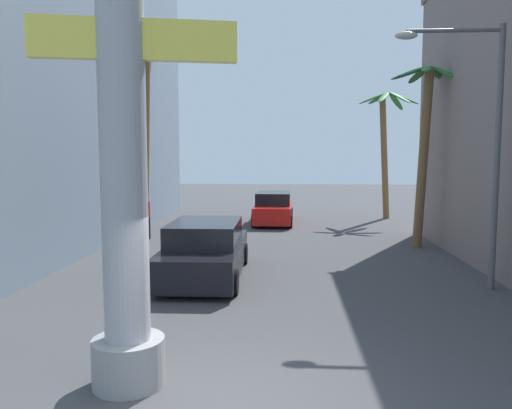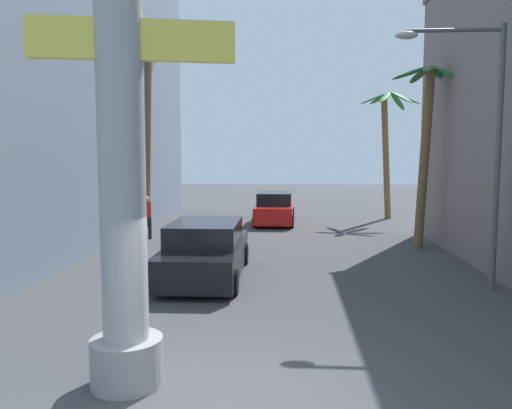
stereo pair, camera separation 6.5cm
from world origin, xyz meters
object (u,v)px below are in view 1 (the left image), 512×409
Objects in this scene: car_lead at (205,251)px; pedestrian_far_left at (146,214)px; palm_tree_mid_right at (425,129)px; neon_sign_pole at (121,52)px; car_far at (273,209)px; palm_tree_far_right at (386,136)px; palm_tree_far_left at (144,116)px; street_lamp at (480,129)px.

pedestrian_far_left is at bearing 118.98° from car_lead.
palm_tree_mid_right is (7.23, 5.00, 3.61)m from car_lead.
car_far is at bearing 84.72° from neon_sign_pole.
palm_tree_far_right reaches higher than car_lead.
palm_tree_far_left is (-4.49, 9.98, 4.53)m from car_lead.
neon_sign_pole is at bearing -140.59° from street_lamp.
car_lead is at bearing 89.48° from neon_sign_pole.
neon_sign_pole is 1.96× the size of car_lead.
neon_sign_pole is at bearing -122.17° from palm_tree_mid_right.
car_lead is 0.75× the size of palm_tree_far_right.
palm_tree_far_left is at bearing 136.91° from street_lamp.
palm_tree_far_left reaches higher than pedestrian_far_left.
palm_tree_mid_right is (0.22, 5.78, 0.32)m from street_lamp.
neon_sign_pole is at bearing -90.52° from car_lead.
car_far is 0.71× the size of palm_tree_mid_right.
palm_tree_mid_right reaches higher than pedestrian_far_left.
palm_tree_far_left is at bearing 114.23° from car_lead.
palm_tree_far_left is at bearing 104.98° from neon_sign_pole.
street_lamp is at bearing 39.41° from neon_sign_pole.
pedestrian_far_left is at bearing 104.78° from neon_sign_pole.
neon_sign_pole is 18.47m from car_far.
car_lead is 11.85m from palm_tree_far_left.
palm_tree_mid_right is 0.98× the size of palm_tree_far_right.
palm_tree_far_left reaches higher than car_lead.
neon_sign_pole is 13.70m from palm_tree_mid_right.
palm_tree_far_right is 13.59m from pedestrian_far_left.
car_far is at bearing 12.69° from palm_tree_far_left.
neon_sign_pole is 1.49× the size of palm_tree_mid_right.
neon_sign_pole is 13.75m from pedestrian_far_left.
palm_tree_mid_right is at bearing 87.83° from street_lamp.
car_far is at bearing 131.56° from palm_tree_mid_right.
neon_sign_pole is 5.66× the size of pedestrian_far_left.
neon_sign_pole is 1.46× the size of palm_tree_far_right.
car_far is 9.23m from palm_tree_mid_right.
car_far is 7.30m from palm_tree_far_right.
street_lamp is 13.69m from car_far.
car_far is 2.69× the size of pedestrian_far_left.
pedestrian_far_left is at bearing 173.61° from palm_tree_mid_right.
neon_sign_pole reaches higher than street_lamp.
car_lead is 1.08× the size of car_far.
car_far is at bearing 114.04° from street_lamp.
palm_tree_mid_right is 3.81× the size of pedestrian_far_left.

